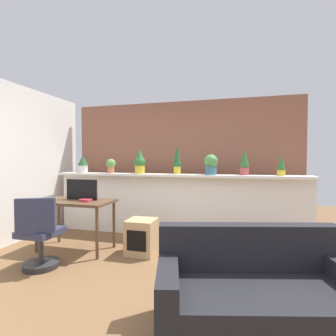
{
  "coord_description": "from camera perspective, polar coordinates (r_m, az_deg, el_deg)",
  "views": [
    {
      "loc": [
        1.07,
        -2.44,
        1.37
      ],
      "look_at": [
        0.12,
        1.07,
        1.25
      ],
      "focal_mm": 27.69,
      "sensor_mm": 36.0,
      "label": 1
    }
  ],
  "objects": [
    {
      "name": "ground_plane",
      "position": [
        3.0,
        -8.48,
        -25.28
      ],
      "size": [
        12.0,
        12.0,
        0.0
      ],
      "primitive_type": "plane",
      "color": "brown"
    },
    {
      "name": "divider_wall",
      "position": [
        4.64,
        1.53,
        -8.4
      ],
      "size": [
        4.47,
        0.16,
        1.07
      ],
      "primitive_type": "cube",
      "color": "white",
      "rests_on": "ground"
    },
    {
      "name": "plant_shelf",
      "position": [
        4.54,
        1.42,
        -1.59
      ],
      "size": [
        4.47,
        0.39,
        0.04
      ],
      "primitive_type": "cube",
      "color": "white",
      "rests_on": "divider_wall"
    },
    {
      "name": "brick_wall_behind",
      "position": [
        5.15,
        3.11,
        0.64
      ],
      "size": [
        4.47,
        0.1,
        2.5
      ],
      "primitive_type": "cube",
      "color": "#935B47",
      "rests_on": "ground"
    },
    {
      "name": "potted_plant_0",
      "position": [
        5.24,
        -18.22,
        0.91
      ],
      "size": [
        0.19,
        0.19,
        0.33
      ],
      "color": "silver",
      "rests_on": "plant_shelf"
    },
    {
      "name": "potted_plant_1",
      "position": [
        4.92,
        -12.47,
        0.63
      ],
      "size": [
        0.18,
        0.18,
        0.27
      ],
      "color": "#C66B42",
      "rests_on": "plant_shelf"
    },
    {
      "name": "potted_plant_2",
      "position": [
        4.7,
        -6.23,
        1.42
      ],
      "size": [
        0.21,
        0.21,
        0.44
      ],
      "color": "gold",
      "rests_on": "plant_shelf"
    },
    {
      "name": "potted_plant_3",
      "position": [
        4.53,
        2.02,
        1.72
      ],
      "size": [
        0.15,
        0.15,
        0.51
      ],
      "color": "gold",
      "rests_on": "plant_shelf"
    },
    {
      "name": "potted_plant_4",
      "position": [
        4.41,
        9.41,
        0.88
      ],
      "size": [
        0.23,
        0.23,
        0.34
      ],
      "color": "#386B84",
      "rests_on": "plant_shelf"
    },
    {
      "name": "potted_plant_5",
      "position": [
        4.43,
        16.46,
        1.02
      ],
      "size": [
        0.14,
        0.14,
        0.43
      ],
      "color": "#B7474C",
      "rests_on": "plant_shelf"
    },
    {
      "name": "potted_plant_6",
      "position": [
        4.46,
        23.65,
        0.31
      ],
      "size": [
        0.12,
        0.12,
        0.34
      ],
      "color": "gold",
      "rests_on": "plant_shelf"
    },
    {
      "name": "desk",
      "position": [
        4.17,
        -19.62,
        -7.88
      ],
      "size": [
        1.1,
        0.6,
        0.75
      ],
      "color": "brown",
      "rests_on": "ground"
    },
    {
      "name": "tv_monitor",
      "position": [
        4.17,
        -18.44,
        -4.53
      ],
      "size": [
        0.51,
        0.04,
        0.31
      ],
      "primitive_type": "cube",
      "color": "black",
      "rests_on": "desk"
    },
    {
      "name": "office_chair",
      "position": [
        3.69,
        -26.44,
        -13.69
      ],
      "size": [
        0.52,
        0.52,
        0.91
      ],
      "color": "#262628",
      "rests_on": "ground"
    },
    {
      "name": "side_cube_shelf",
      "position": [
        3.88,
        -5.86,
        -14.82
      ],
      "size": [
        0.4,
        0.41,
        0.5
      ],
      "color": "tan",
      "rests_on": "ground"
    },
    {
      "name": "book_on_desk",
      "position": [
        4.0,
        -17.7,
        -6.79
      ],
      "size": [
        0.15,
        0.13,
        0.04
      ],
      "primitive_type": "cube",
      "color": "#B22D33",
      "rests_on": "desk"
    },
    {
      "name": "couch",
      "position": [
        2.38,
        18.98,
        -25.39
      ],
      "size": [
        1.7,
        1.12,
        0.8
      ],
      "color": "black",
      "rests_on": "ground"
    }
  ]
}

